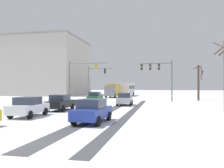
{
  "coord_description": "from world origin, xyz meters",
  "views": [
    {
      "loc": [
        6.17,
        -8.82,
        2.46
      ],
      "look_at": [
        0.0,
        21.05,
        2.8
      ],
      "focal_mm": 37.11,
      "sensor_mm": 36.0,
      "label": 1
    }
  ],
  "objects_px": {
    "car_white_fourth": "(29,107)",
    "box_truck_delivery": "(112,90)",
    "traffic_signal_far_left": "(95,77)",
    "bare_tree_sidewalk_far": "(199,81)",
    "traffic_signal_near_left": "(80,74)",
    "traffic_signal_near_right": "(159,72)",
    "car_blue_fifth": "(92,111)",
    "car_dark_green_lead": "(95,97)",
    "bus_oncoming": "(127,88)",
    "office_building_far_left_block": "(42,67)",
    "car_silver_second": "(125,99)",
    "car_black_third": "(60,103)"
  },
  "relations": [
    {
      "from": "car_white_fourth",
      "to": "box_truck_delivery",
      "type": "xyz_separation_m",
      "value": [
        -0.06,
        34.4,
        0.82
      ]
    },
    {
      "from": "traffic_signal_near_left",
      "to": "box_truck_delivery",
      "type": "relative_size",
      "value": 0.88
    },
    {
      "from": "traffic_signal_near_right",
      "to": "car_blue_fifth",
      "type": "distance_m",
      "value": 22.51
    },
    {
      "from": "bus_oncoming",
      "to": "bare_tree_sidewalk_far",
      "type": "xyz_separation_m",
      "value": [
        15.17,
        -17.61,
        1.41
      ]
    },
    {
      "from": "traffic_signal_near_right",
      "to": "bare_tree_sidewalk_far",
      "type": "xyz_separation_m",
      "value": [
        6.86,
        6.22,
        -1.35
      ]
    },
    {
      "from": "bare_tree_sidewalk_far",
      "to": "office_building_far_left_block",
      "type": "relative_size",
      "value": 0.26
    },
    {
      "from": "traffic_signal_near_right",
      "to": "car_blue_fifth",
      "type": "height_order",
      "value": "traffic_signal_near_right"
    },
    {
      "from": "box_truck_delivery",
      "to": "traffic_signal_near_right",
      "type": "bearing_deg",
      "value": -54.51
    },
    {
      "from": "traffic_signal_far_left",
      "to": "office_building_far_left_block",
      "type": "distance_m",
      "value": 28.04
    },
    {
      "from": "car_dark_green_lead",
      "to": "traffic_signal_near_right",
      "type": "bearing_deg",
      "value": 11.19
    },
    {
      "from": "car_dark_green_lead",
      "to": "car_black_third",
      "type": "xyz_separation_m",
      "value": [
        -0.12,
        -12.67,
        0.0
      ]
    },
    {
      "from": "car_silver_second",
      "to": "car_black_third",
      "type": "height_order",
      "value": "same"
    },
    {
      "from": "car_silver_second",
      "to": "car_white_fourth",
      "type": "xyz_separation_m",
      "value": [
        -5.99,
        -12.9,
        0.0
      ]
    },
    {
      "from": "car_silver_second",
      "to": "box_truck_delivery",
      "type": "xyz_separation_m",
      "value": [
        -6.05,
        21.5,
        0.82
      ]
    },
    {
      "from": "bare_tree_sidewalk_far",
      "to": "office_building_far_left_block",
      "type": "height_order",
      "value": "office_building_far_left_block"
    },
    {
      "from": "traffic_signal_near_right",
      "to": "car_silver_second",
      "type": "xyz_separation_m",
      "value": [
        -4.37,
        -6.89,
        -3.94
      ]
    },
    {
      "from": "car_blue_fifth",
      "to": "bare_tree_sidewalk_far",
      "type": "distance_m",
      "value": 30.23
    },
    {
      "from": "car_dark_green_lead",
      "to": "traffic_signal_near_left",
      "type": "bearing_deg",
      "value": -177.11
    },
    {
      "from": "car_black_third",
      "to": "car_blue_fifth",
      "type": "bearing_deg",
      "value": -52.17
    },
    {
      "from": "traffic_signal_near_right",
      "to": "office_building_far_left_block",
      "type": "distance_m",
      "value": 42.96
    },
    {
      "from": "bus_oncoming",
      "to": "traffic_signal_far_left",
      "type": "bearing_deg",
      "value": -105.84
    },
    {
      "from": "traffic_signal_near_left",
      "to": "bare_tree_sidewalk_far",
      "type": "height_order",
      "value": "traffic_signal_near_left"
    },
    {
      "from": "car_black_third",
      "to": "bus_oncoming",
      "type": "xyz_separation_m",
      "value": [
        1.61,
        38.44,
        1.18
      ]
    },
    {
      "from": "car_blue_fifth",
      "to": "car_silver_second",
      "type": "bearing_deg",
      "value": 89.91
    },
    {
      "from": "car_blue_fifth",
      "to": "bus_oncoming",
      "type": "height_order",
      "value": "bus_oncoming"
    },
    {
      "from": "traffic_signal_near_right",
      "to": "bare_tree_sidewalk_far",
      "type": "distance_m",
      "value": 9.36
    },
    {
      "from": "traffic_signal_near_right",
      "to": "car_silver_second",
      "type": "relative_size",
      "value": 1.57
    },
    {
      "from": "bus_oncoming",
      "to": "office_building_far_left_block",
      "type": "bearing_deg",
      "value": 175.35
    },
    {
      "from": "traffic_signal_far_left",
      "to": "bare_tree_sidewalk_far",
      "type": "relative_size",
      "value": 1.04
    },
    {
      "from": "traffic_signal_near_left",
      "to": "car_dark_green_lead",
      "type": "distance_m",
      "value": 4.41
    },
    {
      "from": "car_silver_second",
      "to": "car_black_third",
      "type": "distance_m",
      "value": 9.5
    },
    {
      "from": "traffic_signal_near_right",
      "to": "box_truck_delivery",
      "type": "height_order",
      "value": "traffic_signal_near_right"
    },
    {
      "from": "traffic_signal_far_left",
      "to": "traffic_signal_near_left",
      "type": "relative_size",
      "value": 1.0
    },
    {
      "from": "car_blue_fifth",
      "to": "car_dark_green_lead",
      "type": "bearing_deg",
      "value": 105.27
    },
    {
      "from": "traffic_signal_far_left",
      "to": "bus_oncoming",
      "type": "relative_size",
      "value": 0.59
    },
    {
      "from": "car_blue_fifth",
      "to": "office_building_far_left_block",
      "type": "xyz_separation_m",
      "value": [
        -29.7,
        47.64,
        7.3
      ]
    },
    {
      "from": "traffic_signal_near_right",
      "to": "car_silver_second",
      "type": "bearing_deg",
      "value": -122.37
    },
    {
      "from": "box_truck_delivery",
      "to": "office_building_far_left_block",
      "type": "xyz_separation_m",
      "value": [
        -23.68,
        11.32,
        6.48
      ]
    },
    {
      "from": "car_white_fourth",
      "to": "bare_tree_sidewalk_far",
      "type": "distance_m",
      "value": 31.31
    },
    {
      "from": "traffic_signal_near_left",
      "to": "car_white_fourth",
      "type": "relative_size",
      "value": 1.57
    },
    {
      "from": "box_truck_delivery",
      "to": "traffic_signal_far_left",
      "type": "bearing_deg",
      "value": -109.91
    },
    {
      "from": "car_silver_second",
      "to": "bus_oncoming",
      "type": "xyz_separation_m",
      "value": [
        -3.94,
        30.72,
        1.18
      ]
    },
    {
      "from": "car_silver_second",
      "to": "bare_tree_sidewalk_far",
      "type": "bearing_deg",
      "value": 49.42
    },
    {
      "from": "traffic_signal_near_left",
      "to": "office_building_far_left_block",
      "type": "distance_m",
      "value": 35.67
    },
    {
      "from": "traffic_signal_near_left",
      "to": "bare_tree_sidewalk_far",
      "type": "distance_m",
      "value": 20.88
    },
    {
      "from": "traffic_signal_near_right",
      "to": "car_blue_fifth",
      "type": "bearing_deg",
      "value": -101.43
    },
    {
      "from": "traffic_signal_near_right",
      "to": "traffic_signal_near_left",
      "type": "xyz_separation_m",
      "value": [
        -12.28,
        -2.06,
        -0.3
      ]
    },
    {
      "from": "traffic_signal_near_left",
      "to": "car_white_fourth",
      "type": "xyz_separation_m",
      "value": [
        1.92,
        -17.73,
        -3.64
      ]
    },
    {
      "from": "car_white_fourth",
      "to": "car_dark_green_lead",
      "type": "bearing_deg",
      "value": 88.18
    },
    {
      "from": "car_dark_green_lead",
      "to": "bare_tree_sidewalk_far",
      "type": "distance_m",
      "value": 18.73
    }
  ]
}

